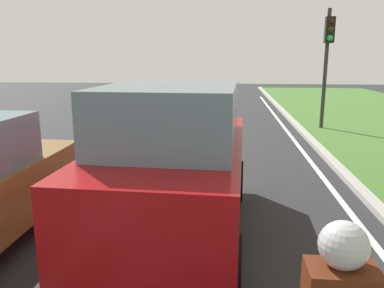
{
  "coord_description": "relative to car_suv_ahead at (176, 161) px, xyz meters",
  "views": [
    {
      "loc": [
        1.47,
        2.99,
        2.62
      ],
      "look_at": [
        0.85,
        9.27,
        1.2
      ],
      "focal_mm": 35.64,
      "sensor_mm": 36.0,
      "label": 1
    }
  ],
  "objects": [
    {
      "name": "ground_plane",
      "position": [
        -0.71,
        5.71,
        -1.17
      ],
      "size": [
        60.0,
        60.0,
        0.0
      ],
      "primitive_type": "plane",
      "color": "#262628"
    },
    {
      "name": "lane_line_center",
      "position": [
        -1.41,
        5.71,
        -1.16
      ],
      "size": [
        0.12,
        32.0,
        0.01
      ],
      "primitive_type": "cube",
      "color": "silver",
      "rests_on": "ground"
    },
    {
      "name": "lane_line_right_edge",
      "position": [
        2.89,
        5.71,
        -1.16
      ],
      "size": [
        0.12,
        32.0,
        0.01
      ],
      "primitive_type": "cube",
      "color": "silver",
      "rests_on": "ground"
    },
    {
      "name": "curb_right",
      "position": [
        3.39,
        5.71,
        -1.11
      ],
      "size": [
        0.24,
        48.0,
        0.12
      ],
      "primitive_type": "cube",
      "color": "#9E9B93",
      "rests_on": "ground"
    },
    {
      "name": "car_suv_ahead",
      "position": [
        0.0,
        0.0,
        0.0
      ],
      "size": [
        2.1,
        4.57,
        2.28
      ],
      "rotation": [
        0.0,
        0.0,
        -0.04
      ],
      "color": "maroon",
      "rests_on": "ground"
    },
    {
      "name": "traffic_light_near_right",
      "position": [
        4.23,
        9.22,
        1.76
      ],
      "size": [
        0.32,
        0.5,
        4.37
      ],
      "color": "#2D2D2D",
      "rests_on": "ground"
    }
  ]
}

